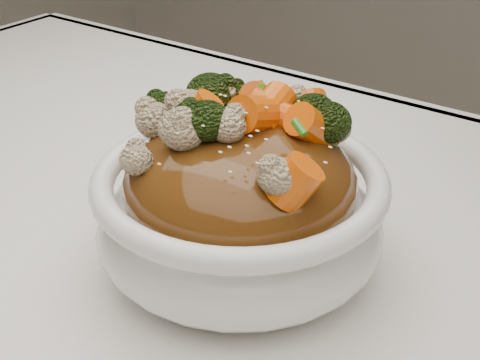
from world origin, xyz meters
The scene contains 8 objects.
tablecloth centered at (0.00, 0.00, 0.73)m, with size 1.20×0.80×0.04m, color white.
bowl centered at (0.02, 0.05, 0.79)m, with size 0.20×0.20×0.08m, color white, non-canonical shape.
sauce_base centered at (0.02, 0.05, 0.82)m, with size 0.16×0.16×0.09m, color #512B0D.
carrots centered at (0.02, 0.05, 0.88)m, with size 0.16×0.16×0.05m, color #EB5A07, non-canonical shape.
broccoli centered at (0.02, 0.05, 0.87)m, with size 0.16×0.16×0.04m, color black, non-canonical shape.
cauliflower centered at (0.02, 0.05, 0.87)m, with size 0.16×0.16×0.03m, color beige, non-canonical shape.
scallions centered at (0.02, 0.05, 0.88)m, with size 0.12×0.12×0.02m, color #34811D, non-canonical shape.
sesame_seeds centered at (0.02, 0.05, 0.88)m, with size 0.14×0.14×0.01m, color beige, non-canonical shape.
Camera 1 is at (0.25, -0.27, 1.05)m, focal length 50.00 mm.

